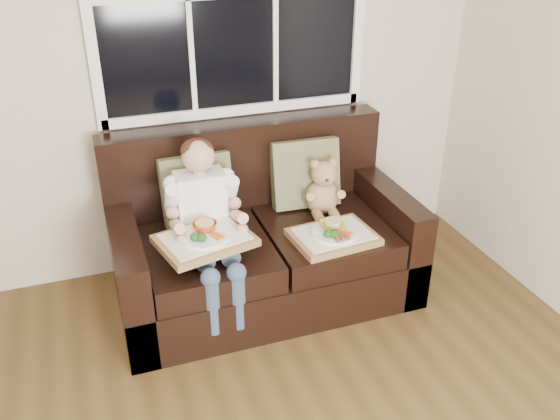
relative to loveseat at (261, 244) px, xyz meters
name	(u,v)px	position (x,y,z in m)	size (l,w,h in m)	color
room_walls	(213,248)	(-0.71, -2.02, 1.28)	(4.52, 5.02, 2.71)	beige
loveseat	(261,244)	(0.00, 0.00, 0.00)	(1.70, 0.92, 0.96)	black
pillow_left	(197,190)	(-0.33, 0.15, 0.34)	(0.41, 0.20, 0.41)	olive
pillow_right	(305,173)	(0.33, 0.15, 0.35)	(0.42, 0.21, 0.42)	olive
child	(205,212)	(-0.34, -0.12, 0.34)	(0.39, 0.60, 0.88)	white
teddy_bear	(323,191)	(0.40, 0.01, 0.28)	(0.23, 0.28, 0.36)	tan
tray_left	(205,238)	(-0.39, -0.27, 0.27)	(0.54, 0.46, 0.11)	#936842
tray_right	(333,235)	(0.32, -0.31, 0.17)	(0.48, 0.38, 0.10)	#936842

